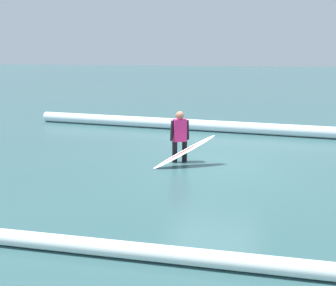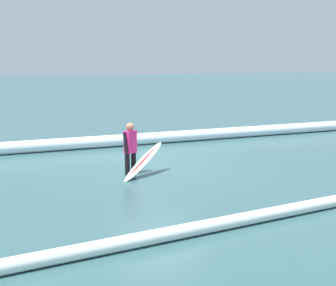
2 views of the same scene
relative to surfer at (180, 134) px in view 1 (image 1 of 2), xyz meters
name	(u,v)px [view 1 (image 1 of 2)]	position (x,y,z in m)	size (l,w,h in m)	color
ground_plane	(215,161)	(-0.94, -0.30, -0.77)	(173.89, 173.89, 0.00)	#305658
surfer	(180,134)	(0.00, 0.00, 0.00)	(0.46, 0.40, 1.40)	black
surfboard	(184,152)	(-0.22, 0.38, -0.38)	(1.61, 1.13, 0.83)	white
wave_crest_foreground	(280,130)	(-2.73, -4.29, -0.56)	(0.42, 0.42, 19.78)	white
wave_crest_midground	(7,237)	(1.52, 5.16, -0.65)	(0.25, 0.25, 15.35)	white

